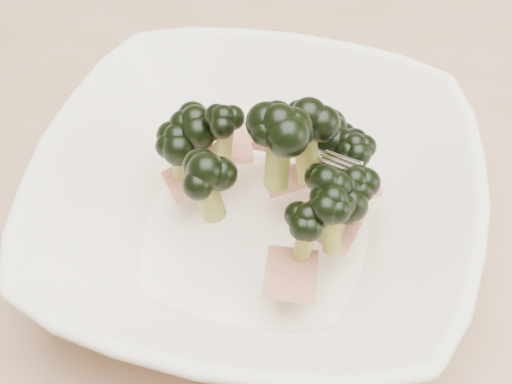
# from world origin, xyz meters

# --- Properties ---
(dining_table) EXTENTS (1.20, 0.80, 0.75)m
(dining_table) POSITION_xyz_m (0.00, 0.00, 0.65)
(dining_table) COLOR tan
(dining_table) RESTS_ON ground
(broccoli_dish) EXTENTS (0.38, 0.38, 0.14)m
(broccoli_dish) POSITION_xyz_m (-0.10, 0.01, 0.79)
(broccoli_dish) COLOR white
(broccoli_dish) RESTS_ON dining_table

